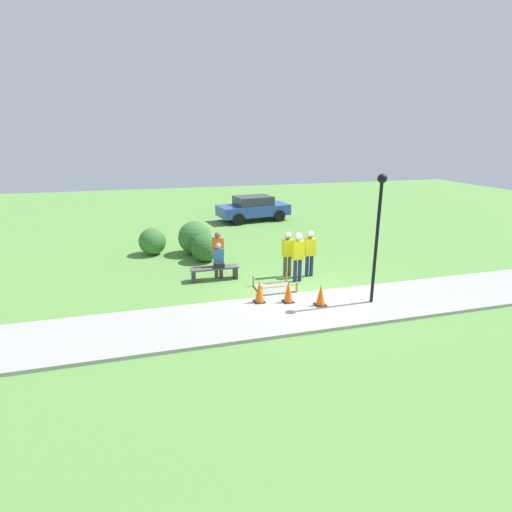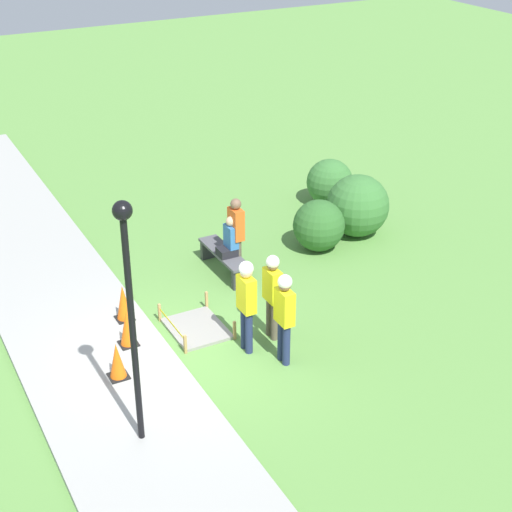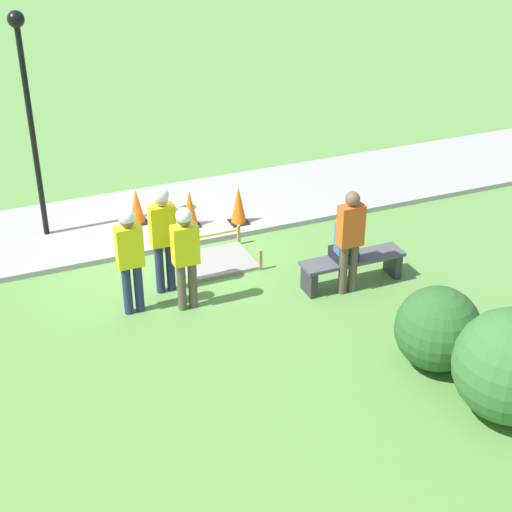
% 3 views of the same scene
% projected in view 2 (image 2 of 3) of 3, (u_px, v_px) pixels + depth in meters
% --- Properties ---
extents(ground_plane, '(60.00, 60.00, 0.00)m').
position_uv_depth(ground_plane, '(175.00, 357.00, 14.28)').
color(ground_plane, '#5B8E42').
extents(sidewalk, '(28.00, 2.67, 0.10)m').
position_uv_depth(sidewalk, '(104.00, 375.00, 13.70)').
color(sidewalk, '#9E9E99').
rests_on(sidewalk, ground_plane).
extents(wet_concrete_patch, '(1.31, 1.06, 0.38)m').
position_uv_depth(wet_concrete_patch, '(197.00, 328.00, 15.08)').
color(wet_concrete_patch, gray).
rests_on(wet_concrete_patch, ground_plane).
extents(traffic_cone_near_patch, '(0.34, 0.34, 0.74)m').
position_uv_depth(traffic_cone_near_patch, '(123.00, 303.00, 15.09)').
color(traffic_cone_near_patch, black).
rests_on(traffic_cone_near_patch, sidewalk).
extents(traffic_cone_far_patch, '(0.34, 0.34, 0.71)m').
position_uv_depth(traffic_cone_far_patch, '(127.00, 328.00, 14.31)').
color(traffic_cone_far_patch, black).
rests_on(traffic_cone_far_patch, sidewalk).
extents(traffic_cone_sidewalk_edge, '(0.34, 0.34, 0.68)m').
position_uv_depth(traffic_cone_sidewalk_edge, '(117.00, 361.00, 13.42)').
color(traffic_cone_sidewalk_edge, black).
rests_on(traffic_cone_sidewalk_edge, sidewalk).
extents(park_bench, '(1.76, 0.44, 0.50)m').
position_uv_depth(park_bench, '(224.00, 258.00, 17.00)').
color(park_bench, '#2D2D33').
rests_on(park_bench, ground_plane).
extents(person_seated_on_bench, '(0.36, 0.44, 0.89)m').
position_uv_depth(person_seated_on_bench, '(230.00, 240.00, 16.66)').
color(person_seated_on_bench, black).
rests_on(person_seated_on_bench, park_bench).
extents(worker_supervisor, '(0.40, 0.27, 1.84)m').
position_uv_depth(worker_supervisor, '(246.00, 298.00, 13.98)').
color(worker_supervisor, navy).
rests_on(worker_supervisor, ground_plane).
extents(worker_assistant, '(0.40, 0.25, 1.73)m').
position_uv_depth(worker_assistant, '(272.00, 290.00, 14.41)').
color(worker_assistant, brown).
rests_on(worker_assistant, ground_plane).
extents(worker_trainee, '(0.40, 0.26, 1.78)m').
position_uv_depth(worker_trainee, '(284.00, 311.00, 13.68)').
color(worker_trainee, navy).
rests_on(worker_trainee, ground_plane).
extents(bystander_in_orange_shirt, '(0.40, 0.23, 1.78)m').
position_uv_depth(bystander_in_orange_shirt, '(236.00, 232.00, 16.63)').
color(bystander_in_orange_shirt, brown).
rests_on(bystander_in_orange_shirt, ground_plane).
extents(lamppost_near, '(0.28, 0.28, 3.99)m').
position_uv_depth(lamppost_near, '(129.00, 292.00, 10.99)').
color(lamppost_near, black).
rests_on(lamppost_near, sidewalk).
extents(shrub_rounded_near, '(1.49, 1.49, 1.49)m').
position_uv_depth(shrub_rounded_near, '(358.00, 206.00, 18.53)').
color(shrub_rounded_near, '#387033').
rests_on(shrub_rounded_near, ground_plane).
extents(shrub_rounded_mid, '(1.20, 1.20, 1.20)m').
position_uv_depth(shrub_rounded_mid, '(330.00, 182.00, 20.22)').
color(shrub_rounded_mid, '#387033').
rests_on(shrub_rounded_mid, ground_plane).
extents(shrub_rounded_far, '(1.20, 1.20, 1.20)m').
position_uv_depth(shrub_rounded_far, '(319.00, 225.00, 17.89)').
color(shrub_rounded_far, '#2D6028').
rests_on(shrub_rounded_far, ground_plane).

